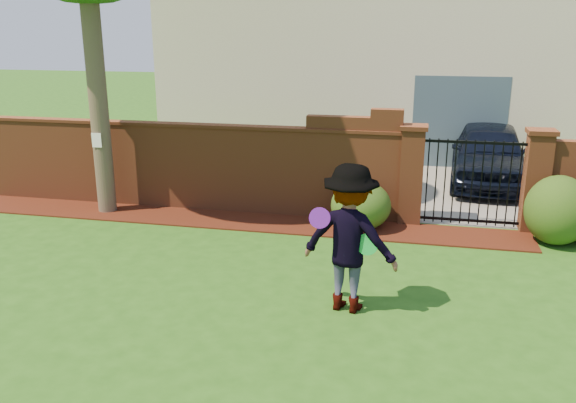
% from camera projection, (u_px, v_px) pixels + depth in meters
% --- Properties ---
extents(ground, '(80.00, 80.00, 0.01)m').
position_uv_depth(ground, '(223.00, 300.00, 8.16)').
color(ground, '#245415').
rests_on(ground, ground).
extents(mulch_bed, '(11.10, 1.08, 0.03)m').
position_uv_depth(mulch_bed, '(231.00, 220.00, 11.48)').
color(mulch_bed, '#361209').
rests_on(mulch_bed, ground).
extents(brick_wall, '(8.70, 0.31, 2.16)m').
position_uv_depth(brick_wall, '(190.00, 164.00, 12.06)').
color(brick_wall, brown).
rests_on(brick_wall, ground).
extents(pillar_left, '(0.50, 0.50, 1.88)m').
position_uv_depth(pillar_left, '(411.00, 174.00, 11.13)').
color(pillar_left, brown).
rests_on(pillar_left, ground).
extents(pillar_right, '(0.50, 0.50, 1.88)m').
position_uv_depth(pillar_right, '(536.00, 180.00, 10.67)').
color(pillar_right, brown).
rests_on(pillar_right, ground).
extents(iron_gate, '(1.78, 0.03, 1.60)m').
position_uv_depth(iron_gate, '(472.00, 183.00, 10.93)').
color(iron_gate, black).
rests_on(iron_gate, ground).
extents(driveway, '(3.20, 8.00, 0.01)m').
position_uv_depth(driveway, '(457.00, 176.00, 14.92)').
color(driveway, gray).
rests_on(driveway, ground).
extents(house, '(12.40, 6.40, 6.30)m').
position_uv_depth(house, '(375.00, 42.00, 18.29)').
color(house, beige).
rests_on(house, ground).
extents(car, '(1.96, 4.34, 1.45)m').
position_uv_depth(car, '(489.00, 156.00, 13.84)').
color(car, black).
rests_on(car, ground).
extents(paper_notice, '(0.20, 0.01, 0.28)m').
position_uv_depth(paper_notice, '(97.00, 140.00, 11.49)').
color(paper_notice, white).
rests_on(paper_notice, tree).
extents(shrub_left, '(1.11, 1.11, 0.91)m').
position_uv_depth(shrub_left, '(361.00, 205.00, 10.92)').
color(shrub_left, '#1E4314').
rests_on(shrub_left, ground).
extents(shrub_middle, '(1.10, 1.10, 1.21)m').
position_uv_depth(shrub_middle, '(558.00, 210.00, 10.12)').
color(shrub_middle, '#1E4314').
rests_on(shrub_middle, ground).
extents(man, '(1.40, 0.98, 1.97)m').
position_uv_depth(man, '(348.00, 239.00, 7.63)').
color(man, gray).
rests_on(man, ground).
extents(frisbee_purple, '(0.28, 0.12, 0.27)m').
position_uv_depth(frisbee_purple, '(320.00, 218.00, 7.39)').
color(frisbee_purple, '#6F1BAB').
rests_on(frisbee_purple, man).
extents(frisbee_green, '(0.29, 0.11, 0.28)m').
position_uv_depth(frisbee_green, '(367.00, 244.00, 7.46)').
color(frisbee_green, green).
rests_on(frisbee_green, man).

